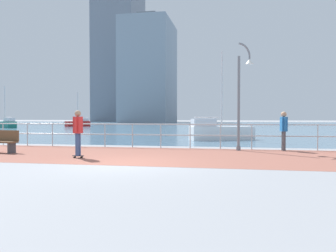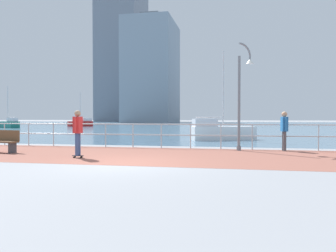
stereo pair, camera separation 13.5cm
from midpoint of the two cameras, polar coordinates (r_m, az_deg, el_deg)
ground at (r=50.35m, az=6.85°, el=-0.18°), size 220.00×220.00×0.00m
brick_paving at (r=13.21m, az=-4.24°, el=-4.84°), size 28.00×6.04×0.01m
harbor_water at (r=60.81m, az=7.52°, el=0.11°), size 180.00×88.00×0.00m
waterfront_railing at (r=16.08m, az=-1.46°, el=-0.87°), size 25.25×0.06×1.16m
lamppost at (r=15.24m, az=12.11°, el=5.76°), size 0.74×0.56×4.71m
skateboarder at (r=12.50m, az=-15.20°, el=-0.57°), size 0.41×0.55×1.70m
bystander at (r=15.51m, az=18.64°, el=-0.25°), size 0.29×0.56×1.70m
park_bench at (r=15.58m, az=-26.46°, el=-2.27°), size 1.66×0.75×0.92m
sailboat_red at (r=21.98m, az=8.47°, el=-0.91°), size 4.23×2.67×5.70m
sailboat_navy at (r=55.43m, az=-14.88°, el=0.46°), size 3.28×3.75×5.38m
sailboat_ivory at (r=51.47m, az=-25.73°, el=0.33°), size 4.20×2.97×5.72m
tower_glass at (r=93.41m, az=-3.25°, el=9.03°), size 12.57×17.87×29.08m
tower_steel at (r=120.57m, az=-8.23°, el=12.31°), size 13.89×17.94×49.93m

